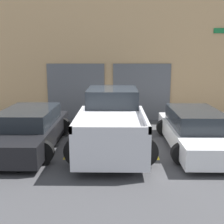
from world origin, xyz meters
The scene contains 7 objects.
ground_plane centered at (0.00, 0.00, 0.00)m, with size 28.00×28.00×0.00m, color #3D3D3F.
shophouse_building centered at (0.00, 3.29, 2.72)m, with size 17.81×0.68×5.49m.
pickup_truck centered at (0.00, -0.81, 0.86)m, with size 2.59×5.07×1.81m.
sedan_white centered at (2.73, -1.05, 0.59)m, with size 2.11×4.58×1.25m.
sedan_side centered at (-2.73, -1.05, 0.61)m, with size 2.25×4.61×1.28m.
parking_stripe_left centered at (-1.36, -1.08, 0.00)m, with size 0.12×2.20×0.01m, color gold.
parking_stripe_centre centered at (1.36, -1.08, 0.00)m, with size 0.12×2.20×0.01m, color gold.
Camera 1 is at (0.13, -9.94, 3.04)m, focal length 45.00 mm.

